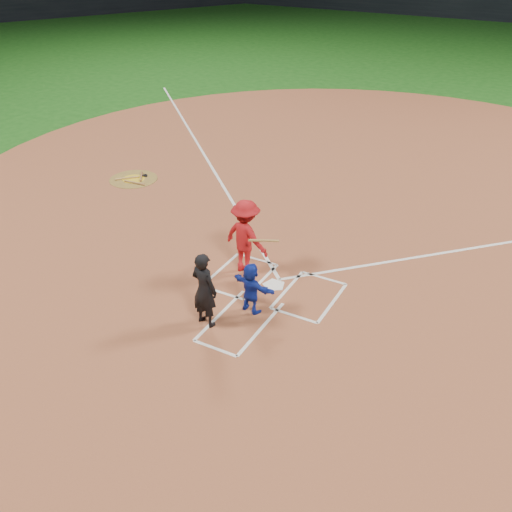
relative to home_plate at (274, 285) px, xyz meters
The scene contains 13 objects.
ground 0.02m from the home_plate, ahead, with size 120.00×120.00×0.00m, color #154B12.
home_plate_dirt 6.00m from the home_plate, 90.00° to the left, with size 28.00×28.00×0.01m, color brown.
home_plate is the anchor object (origin of this frame).
on_deck_circle 8.34m from the home_plate, 153.93° to the left, with size 1.70×1.70×0.01m, color brown.
on_deck_logo 8.34m from the home_plate, 153.93° to the left, with size 0.80×0.80×0.00m, color gold.
on_deck_bat_a 8.32m from the home_plate, 151.93° to the left, with size 0.06×0.06×0.84m, color brown.
on_deck_bat_b 8.47m from the home_plate, 155.13° to the left, with size 0.06×0.06×0.84m, color #AA7B3E.
on_deck_bat_c 7.94m from the home_plate, 154.93° to the left, with size 0.06×0.06×0.84m, color olive.
bat_weight_donut 8.34m from the home_plate, 150.86° to the left, with size 0.19×0.19×0.05m, color black.
catcher 1.36m from the home_plate, 89.59° to the right, with size 1.18×0.38×1.27m, color #1329A1.
umpire 2.40m from the home_plate, 107.42° to the right, with size 0.67×0.44×1.83m, color black.
chalk_markings 5.29m from the home_plate, 90.00° to the left, with size 28.35×17.32×0.01m.
batter_at_plate 1.42m from the home_plate, 163.91° to the left, with size 1.58×1.00×2.02m.
Camera 1 is at (5.36, -10.76, 8.03)m, focal length 40.00 mm.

